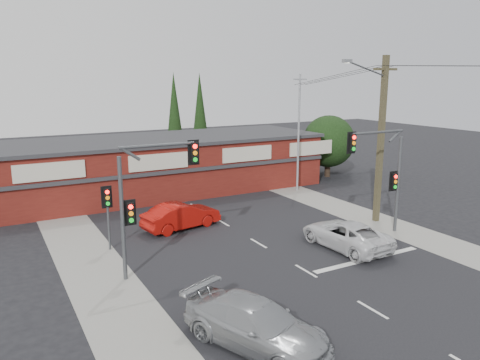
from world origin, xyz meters
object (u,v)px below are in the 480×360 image
shop_building (154,165)px  utility_pole (380,135)px  silver_suv (256,324)px  red_sedan (181,216)px  white_suv (346,234)px

shop_building → utility_pole: bearing=-56.2°
silver_suv → utility_pole: bearing=9.5°
red_sedan → utility_pole: utility_pole is taller
white_suv → utility_pole: utility_pole is taller
silver_suv → utility_pole: 16.53m
red_sedan → shop_building: 9.72m
silver_suv → shop_building: size_ratio=0.20×
utility_pole → white_suv: bearing=-150.6°
white_suv → shop_building: (-4.66, 16.64, 1.41)m
shop_building → utility_pole: (9.36, -14.00, 3.26)m
red_sedan → shop_building: (1.63, 9.48, 1.36)m
silver_suv → red_sedan: silver_suv is taller
shop_building → red_sedan: bearing=-99.8°
silver_suv → shop_building: (4.18, 22.29, 1.36)m
white_suv → red_sedan: size_ratio=1.10×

